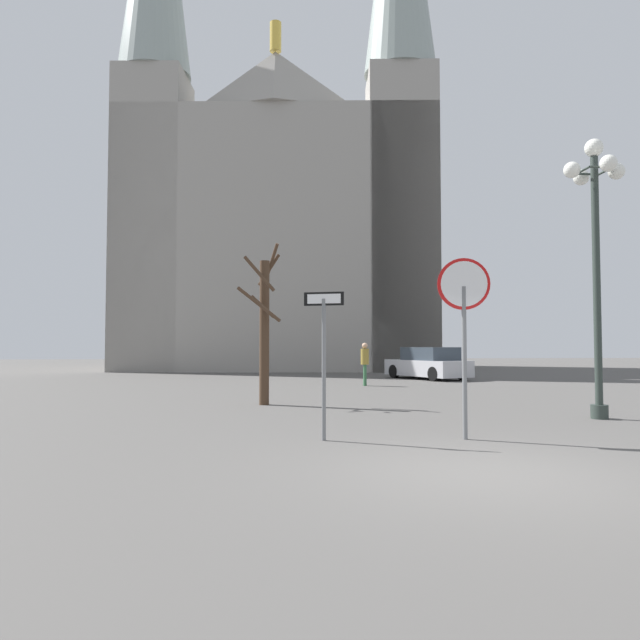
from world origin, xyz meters
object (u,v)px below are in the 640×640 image
object	(u,v)px
cathedral	(281,205)
one_way_arrow_sign	(324,347)
bare_tree	(264,325)
parked_car_near_silver	(428,364)
stop_sign	(464,309)
pedestrian_walking	(365,360)
street_lamp	(596,228)

from	to	relation	value
cathedral	one_way_arrow_sign	distance (m)	30.51
bare_tree	parked_car_near_silver	bearing A→B (deg)	54.76
stop_sign	pedestrian_walking	bearing A→B (deg)	87.37
cathedral	bare_tree	world-z (taller)	cathedral
street_lamp	bare_tree	size ratio (longest dim) A/B	1.41
cathedral	bare_tree	bearing A→B (deg)	-92.86
stop_sign	one_way_arrow_sign	size ratio (longest dim) A/B	1.24
one_way_arrow_sign	stop_sign	bearing A→B (deg)	-2.95
street_lamp	pedestrian_walking	world-z (taller)	street_lamp
cathedral	stop_sign	distance (m)	30.51
street_lamp	pedestrian_walking	bearing A→B (deg)	107.32
stop_sign	one_way_arrow_sign	world-z (taller)	stop_sign
stop_sign	bare_tree	size ratio (longest dim) A/B	0.71
one_way_arrow_sign	street_lamp	xyz separation A→B (m)	(6.23, 2.21, 2.59)
cathedral	stop_sign	bearing A→B (deg)	-85.66
cathedral	bare_tree	distance (m)	24.86
pedestrian_walking	bare_tree	bearing A→B (deg)	-120.11
one_way_arrow_sign	parked_car_near_silver	xyz separation A→B (m)	(6.70, 16.69, -0.86)
stop_sign	bare_tree	bearing A→B (deg)	119.50
street_lamp	stop_sign	bearing A→B (deg)	-148.69
stop_sign	cathedral	bearing A→B (deg)	94.34
stop_sign	parked_car_near_silver	xyz separation A→B (m)	(4.31, 16.81, -1.50)
one_way_arrow_sign	parked_car_near_silver	distance (m)	18.00
bare_tree	parked_car_near_silver	size ratio (longest dim) A/B	0.92
stop_sign	street_lamp	size ratio (longest dim) A/B	0.50
cathedral	stop_sign	size ratio (longest dim) A/B	12.42
one_way_arrow_sign	bare_tree	world-z (taller)	bare_tree
cathedral	one_way_arrow_sign	size ratio (longest dim) A/B	15.38
one_way_arrow_sign	bare_tree	bearing A→B (deg)	99.52
parked_car_near_silver	bare_tree	bearing A→B (deg)	-125.24
one_way_arrow_sign	pedestrian_walking	size ratio (longest dim) A/B	1.48
parked_car_near_silver	pedestrian_walking	xyz separation A→B (m)	(-3.72, -4.05, 0.32)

